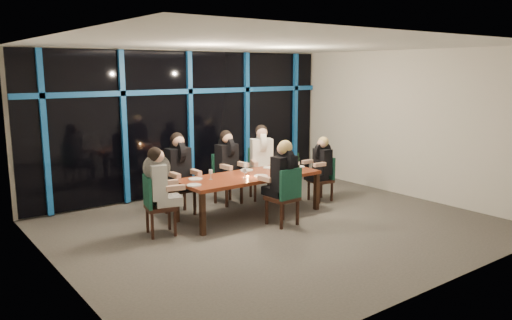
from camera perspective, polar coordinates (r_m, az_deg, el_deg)
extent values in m
plane|color=#5C5751|center=(8.49, 2.45, -7.58)|extent=(7.00, 7.00, 0.00)
cube|color=silver|center=(10.62, -7.82, 4.26)|extent=(7.00, 0.04, 3.00)
cube|color=silver|center=(6.16, 20.52, -0.71)|extent=(7.00, 0.04, 3.00)
cube|color=silver|center=(6.54, -21.90, -0.19)|extent=(0.04, 6.00, 3.00)
cube|color=silver|center=(10.70, 17.21, 3.94)|extent=(0.04, 6.00, 3.00)
cube|color=white|center=(8.08, 2.62, 13.10)|extent=(7.00, 6.00, 0.04)
cube|color=black|center=(10.57, -7.66, 4.23)|extent=(6.86, 0.04, 2.94)
cube|color=#1454A1|center=(9.46, -23.02, 2.78)|extent=(0.10, 0.10, 2.94)
cube|color=#1454A1|center=(9.90, -14.86, 3.57)|extent=(0.10, 0.10, 2.94)
cube|color=#1454A1|center=(10.53, -7.52, 4.21)|extent=(0.10, 0.10, 2.94)
cube|color=#1454A1|center=(11.30, -1.09, 4.72)|extent=(0.10, 0.10, 2.94)
cube|color=#1454A1|center=(12.20, 4.46, 5.11)|extent=(0.10, 0.10, 2.94)
cube|color=#1454A1|center=(10.48, -7.61, 7.80)|extent=(6.86, 0.10, 0.10)
cube|color=#FF2D14|center=(11.36, -3.62, 8.01)|extent=(0.60, 0.05, 0.35)
cube|color=maroon|center=(8.91, -0.77, -1.90)|extent=(2.60, 1.00, 0.06)
cube|color=black|center=(7.98, -6.13, -6.20)|extent=(0.08, 0.08, 0.69)
cube|color=black|center=(9.44, 6.92, -3.61)|extent=(0.08, 0.08, 0.69)
cube|color=black|center=(8.73, -9.11, -4.83)|extent=(0.08, 0.08, 0.69)
cube|color=black|center=(10.08, 3.46, -2.66)|extent=(0.08, 0.08, 0.69)
cube|color=black|center=(9.15, -8.68, -3.29)|extent=(0.47, 0.47, 0.06)
cube|color=#19523E|center=(9.27, -9.35, -1.33)|extent=(0.47, 0.05, 0.53)
cube|color=black|center=(8.96, -9.13, -5.25)|extent=(0.04, 0.04, 0.44)
cube|color=black|center=(9.14, -7.02, -4.89)|extent=(0.04, 0.04, 0.44)
cube|color=black|center=(9.29, -10.22, -4.73)|extent=(0.04, 0.04, 0.44)
cube|color=black|center=(9.46, -8.17, -4.40)|extent=(0.04, 0.04, 0.44)
cube|color=black|center=(9.77, -3.20, -2.39)|extent=(0.49, 0.49, 0.06)
cube|color=#19523E|center=(9.87, -3.94, -0.64)|extent=(0.46, 0.08, 0.51)
cube|color=black|center=(9.58, -3.37, -4.16)|extent=(0.04, 0.04, 0.43)
cube|color=black|center=(9.80, -1.67, -3.81)|extent=(0.04, 0.04, 0.43)
cube|color=black|center=(9.86, -4.68, -3.75)|extent=(0.04, 0.04, 0.43)
cube|color=black|center=(10.08, -3.00, -3.42)|extent=(0.04, 0.04, 0.43)
cube|color=black|center=(10.11, 0.69, -1.82)|extent=(0.63, 0.63, 0.06)
cube|color=#19523E|center=(10.26, 0.39, -0.01)|extent=(0.46, 0.24, 0.53)
cube|color=black|center=(9.95, -0.11, -3.54)|extent=(0.06, 0.06, 0.45)
cube|color=black|center=(10.04, 2.01, -3.41)|extent=(0.06, 0.06, 0.45)
cube|color=black|center=(10.31, -0.61, -3.04)|extent=(0.06, 0.06, 0.45)
cube|color=black|center=(10.40, 1.44, -2.92)|extent=(0.06, 0.06, 0.45)
cube|color=black|center=(8.10, -10.85, -5.33)|extent=(0.54, 0.54, 0.06)
cube|color=#19523E|center=(7.99, -12.31, -3.60)|extent=(0.15, 0.45, 0.50)
cube|color=black|center=(8.04, -9.24, -7.17)|extent=(0.05, 0.05, 0.42)
cube|color=black|center=(8.37, -9.88, -6.48)|extent=(0.05, 0.05, 0.42)
cube|color=black|center=(7.96, -11.76, -7.43)|extent=(0.05, 0.05, 0.42)
cube|color=black|center=(8.30, -12.30, -6.72)|extent=(0.05, 0.05, 0.42)
cube|color=black|center=(10.07, 7.37, -2.36)|extent=(0.44, 0.44, 0.05)
cube|color=#19523E|center=(10.14, 8.19, -0.88)|extent=(0.08, 0.41, 0.45)
cube|color=black|center=(10.14, 6.04, -3.51)|extent=(0.04, 0.04, 0.38)
cube|color=black|center=(9.90, 7.23, -3.88)|extent=(0.04, 0.04, 0.38)
cube|color=black|center=(10.35, 7.46, -3.26)|extent=(0.04, 0.04, 0.38)
cube|color=black|center=(10.11, 8.65, -3.62)|extent=(0.04, 0.04, 0.38)
cube|color=black|center=(8.46, 3.01, -4.39)|extent=(0.48, 0.48, 0.06)
cube|color=#19523E|center=(8.25, 4.00, -2.80)|extent=(0.46, 0.07, 0.51)
cube|color=black|center=(8.77, 3.07, -5.51)|extent=(0.04, 0.04, 0.43)
cube|color=black|center=(8.54, 1.24, -5.95)|extent=(0.04, 0.04, 0.43)
cube|color=black|center=(8.52, 4.76, -6.02)|extent=(0.04, 0.04, 0.43)
cube|color=black|center=(8.27, 2.92, -6.49)|extent=(0.04, 0.04, 0.43)
cube|color=black|center=(9.01, -8.32, -2.79)|extent=(0.38, 0.44, 0.15)
cube|color=black|center=(9.09, -8.88, -0.46)|extent=(0.42, 0.25, 0.59)
cylinder|color=black|center=(9.05, -8.92, 0.98)|extent=(0.11, 0.44, 0.44)
sphere|color=tan|center=(9.00, -8.89, 2.15)|extent=(0.22, 0.22, 0.22)
sphere|color=black|center=(9.03, -9.03, 2.38)|extent=(0.24, 0.24, 0.24)
cube|color=tan|center=(8.80, -9.29, -1.72)|extent=(0.08, 0.32, 0.08)
cube|color=tan|center=(9.00, -6.92, -1.39)|extent=(0.08, 0.32, 0.08)
cube|color=black|center=(9.65, -2.76, -1.93)|extent=(0.40, 0.45, 0.14)
cube|color=black|center=(9.71, -3.37, 0.16)|extent=(0.42, 0.27, 0.57)
cylinder|color=black|center=(9.68, -3.38, 1.47)|extent=(0.13, 0.43, 0.43)
sphere|color=tan|center=(9.63, -3.32, 2.53)|extent=(0.21, 0.21, 0.21)
sphere|color=black|center=(9.66, -3.47, 2.73)|extent=(0.23, 0.23, 0.23)
cube|color=tan|center=(9.42, -3.43, -0.80)|extent=(0.10, 0.31, 0.08)
cube|color=tan|center=(9.67, -1.52, -0.50)|extent=(0.10, 0.31, 0.08)
cube|color=white|center=(9.97, 0.87, -1.38)|extent=(0.53, 0.56, 0.15)
cube|color=white|center=(10.07, 0.63, 0.77)|extent=(0.49, 0.40, 0.59)
cylinder|color=white|center=(10.03, 0.63, 2.08)|extent=(0.27, 0.45, 0.45)
sphere|color=tan|center=(9.99, 0.67, 3.15)|extent=(0.22, 0.22, 0.22)
sphere|color=black|center=(10.02, 0.61, 3.36)|extent=(0.24, 0.24, 0.24)
cube|color=tan|center=(9.80, -0.20, -0.34)|extent=(0.20, 0.33, 0.08)
cube|color=tan|center=(9.91, 2.18, -0.23)|extent=(0.20, 0.33, 0.08)
cube|color=black|center=(8.10, -10.05, -4.57)|extent=(0.49, 0.44, 0.14)
cube|color=black|center=(7.99, -11.24, -2.39)|extent=(0.32, 0.44, 0.56)
cylinder|color=black|center=(7.94, -11.29, -0.84)|extent=(0.43, 0.19, 0.42)
sphere|color=tan|center=(7.91, -11.20, 0.44)|extent=(0.21, 0.21, 0.21)
sphere|color=black|center=(7.90, -11.49, 0.64)|extent=(0.23, 0.23, 0.23)
cube|color=tan|center=(7.87, -9.19, -3.16)|extent=(0.31, 0.14, 0.08)
cube|color=tan|center=(8.25, -9.90, -2.56)|extent=(0.31, 0.14, 0.08)
cube|color=black|center=(9.99, 6.91, -1.93)|extent=(0.40, 0.35, 0.13)
cube|color=black|center=(10.02, 7.58, -0.16)|extent=(0.24, 0.38, 0.51)
cylinder|color=black|center=(9.98, 7.61, 0.97)|extent=(0.39, 0.12, 0.38)
sphere|color=tan|center=(9.95, 7.55, 1.89)|extent=(0.19, 0.19, 0.19)
sphere|color=tan|center=(9.97, 7.72, 2.06)|extent=(0.21, 0.21, 0.21)
cube|color=tan|center=(10.02, 5.96, -0.19)|extent=(0.28, 0.09, 0.07)
cube|color=tan|center=(9.75, 7.29, -0.52)|extent=(0.28, 0.09, 0.07)
cube|color=black|center=(8.52, 2.46, -3.56)|extent=(0.39, 0.45, 0.14)
cube|color=black|center=(8.33, 3.23, -1.51)|extent=(0.42, 0.27, 0.57)
cylinder|color=black|center=(8.28, 3.25, 0.02)|extent=(0.12, 0.43, 0.43)
sphere|color=tan|center=(8.27, 3.17, 1.29)|extent=(0.22, 0.22, 0.22)
sphere|color=tan|center=(8.23, 3.36, 1.47)|extent=(0.24, 0.24, 0.24)
cube|color=tan|center=(8.66, 3.11, -1.79)|extent=(0.10, 0.31, 0.08)
cube|color=tan|center=(8.40, 1.06, -2.17)|extent=(0.10, 0.31, 0.08)
cylinder|color=white|center=(8.60, -6.96, -2.17)|extent=(0.24, 0.24, 0.01)
cylinder|color=white|center=(9.28, -1.08, -1.17)|extent=(0.24, 0.24, 0.01)
cylinder|color=white|center=(9.53, 1.53, -0.87)|extent=(0.24, 0.24, 0.01)
cylinder|color=white|center=(8.16, -7.10, -2.86)|extent=(0.24, 0.24, 0.01)
cylinder|color=white|center=(9.66, 4.87, -0.75)|extent=(0.24, 0.24, 0.01)
cylinder|color=white|center=(8.80, 0.56, -1.81)|extent=(0.24, 0.24, 0.01)
cylinder|color=black|center=(9.47, 4.82, -0.34)|extent=(0.07, 0.07, 0.22)
cylinder|color=black|center=(9.44, 4.84, 0.57)|extent=(0.03, 0.03, 0.08)
cylinder|color=silver|center=(9.47, 4.82, -0.34)|extent=(0.07, 0.07, 0.06)
cylinder|color=silver|center=(9.11, 3.44, -0.85)|extent=(0.10, 0.10, 0.19)
cylinder|color=silver|center=(9.14, 3.72, -0.69)|extent=(0.02, 0.02, 0.13)
cylinder|color=#FFA84C|center=(8.72, -0.97, -1.88)|extent=(0.05, 0.05, 0.03)
cylinder|color=silver|center=(8.64, -1.31, -2.06)|extent=(0.06, 0.06, 0.01)
cylinder|color=silver|center=(8.63, -1.31, -1.72)|extent=(0.01, 0.01, 0.10)
cylinder|color=silver|center=(8.61, -1.31, -1.17)|extent=(0.07, 0.07, 0.07)
cylinder|color=silver|center=(9.09, -1.20, -1.44)|extent=(0.07, 0.07, 0.01)
cylinder|color=silver|center=(9.08, -1.20, -1.09)|extent=(0.01, 0.01, 0.11)
cylinder|color=silver|center=(9.06, -1.21, -0.52)|extent=(0.07, 0.07, 0.08)
cylinder|color=silver|center=(9.20, 1.78, -1.30)|extent=(0.06, 0.06, 0.01)
cylinder|color=silver|center=(9.19, 1.78, -1.01)|extent=(0.01, 0.01, 0.09)
cylinder|color=silver|center=(9.18, 1.79, -0.53)|extent=(0.06, 0.06, 0.06)
cylinder|color=white|center=(8.57, -5.18, -2.21)|extent=(0.06, 0.06, 0.01)
cylinder|color=white|center=(8.56, -5.19, -1.88)|extent=(0.01, 0.01, 0.10)
cylinder|color=white|center=(8.54, -5.20, -1.34)|extent=(0.07, 0.07, 0.07)
cylinder|color=white|center=(9.56, 3.42, -0.88)|extent=(0.06, 0.06, 0.01)
cylinder|color=white|center=(9.55, 3.42, -0.58)|extent=(0.01, 0.01, 0.10)
cylinder|color=white|center=(9.53, 3.42, -0.09)|extent=(0.07, 0.07, 0.07)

